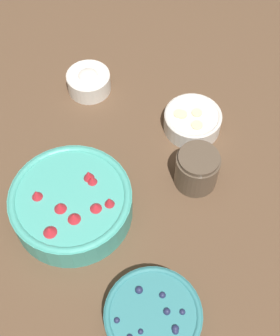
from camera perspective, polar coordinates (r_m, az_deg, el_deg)
The scene contains 6 objects.
ground_plane at distance 1.05m, azimuth -4.02°, elevation -3.04°, with size 4.00×4.00×0.00m, color brown.
bowl_strawberries at distance 0.99m, azimuth -8.35°, elevation -4.19°, with size 0.26×0.26×0.10m.
bowl_blueberries at distance 0.91m, azimuth 1.59°, elevation -17.72°, with size 0.18×0.18×0.07m.
bowl_bananas at distance 1.13m, azimuth 6.42°, elevation 5.83°, with size 0.14×0.14×0.05m.
bowl_cream at distance 1.21m, azimuth -6.28°, elevation 10.56°, with size 0.11×0.11×0.06m.
jar_chocolate at distance 1.03m, azimuth 6.93°, elevation -0.19°, with size 0.10×0.10×0.09m.
Camera 1 is at (-0.47, -0.22, 0.91)m, focal length 50.00 mm.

